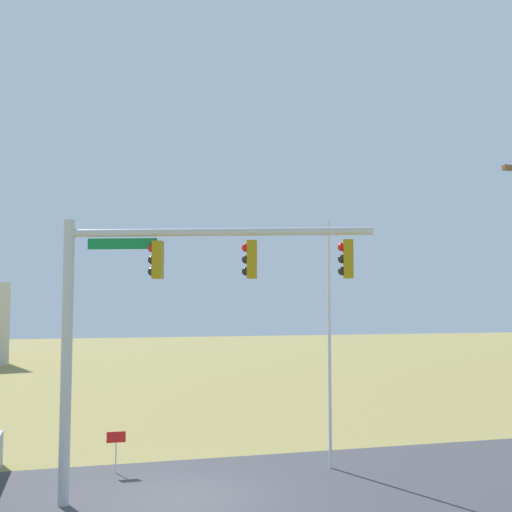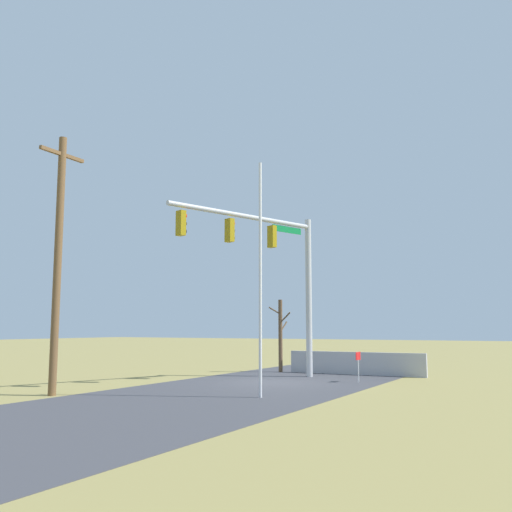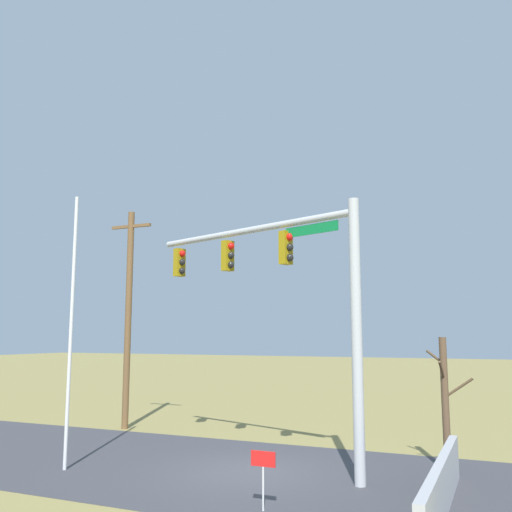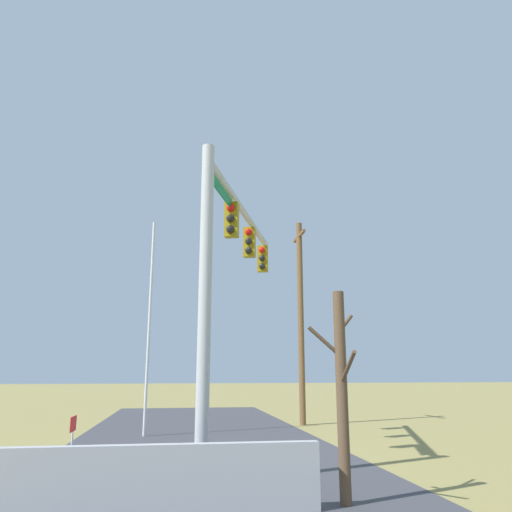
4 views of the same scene
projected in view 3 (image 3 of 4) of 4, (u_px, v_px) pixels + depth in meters
name	position (u px, v px, depth m)	size (l,w,h in m)	color
ground_plane	(248.00, 472.00, 15.05)	(160.00, 160.00, 0.00)	olive
road_surface	(126.00, 459.00, 16.64)	(28.00, 8.00, 0.01)	#3D3D42
sidewalk_corner	(402.00, 491.00, 13.23)	(6.00, 6.00, 0.01)	#B7B5AD
retaining_fence	(442.00, 488.00, 11.54)	(0.20, 6.58, 1.06)	#A8A8AD
signal_mast	(287.00, 282.00, 15.91)	(7.48, 2.81, 7.20)	#B2B5BA
flagpole	(71.00, 329.00, 15.82)	(0.10, 0.10, 7.67)	silver
utility_pole	(128.00, 313.00, 22.69)	(1.90, 0.26, 8.73)	brown
bare_tree	(445.00, 401.00, 15.27)	(1.27, 1.02, 3.60)	brown
open_sign	(263.00, 466.00, 11.82)	(0.56, 0.04, 1.22)	silver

